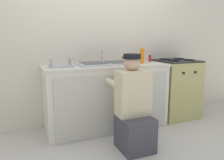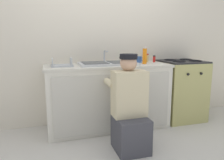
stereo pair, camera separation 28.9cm
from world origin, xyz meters
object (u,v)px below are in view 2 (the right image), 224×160
(dish_rack_tray, at_px, (62,64))
(sink_double_basin, at_px, (108,63))
(coffee_mug, at_px, (139,59))
(plumber_person, at_px, (130,111))
(soap_bottle_orange, at_px, (145,56))
(condiment_jar, at_px, (146,58))
(spice_bottle_red, at_px, (154,59))
(stove_range, at_px, (181,90))

(dish_rack_tray, bearing_deg, sink_double_basin, 1.11)
(sink_double_basin, xyz_separation_m, dish_rack_tray, (-0.63, -0.01, 0.01))
(dish_rack_tray, xyz_separation_m, coffee_mug, (1.16, 0.13, 0.02))
(plumber_person, bearing_deg, soap_bottle_orange, 53.84)
(condiment_jar, bearing_deg, coffee_mug, -159.76)
(soap_bottle_orange, bearing_deg, sink_double_basin, 173.20)
(sink_double_basin, xyz_separation_m, soap_bottle_orange, (0.53, -0.06, 0.09))
(dish_rack_tray, xyz_separation_m, soap_bottle_orange, (1.16, -0.05, 0.09))
(dish_rack_tray, bearing_deg, condiment_jar, 8.00)
(sink_double_basin, xyz_separation_m, plumber_person, (0.06, -0.71, -0.47))
(sink_double_basin, distance_m, coffee_mug, 0.54)
(dish_rack_tray, height_order, spice_bottle_red, dish_rack_tray)
(stove_range, relative_size, soap_bottle_orange, 3.80)
(condiment_jar, bearing_deg, stove_range, -17.73)
(stove_range, bearing_deg, sink_double_basin, 179.90)
(dish_rack_tray, bearing_deg, coffee_mug, 6.46)
(stove_range, bearing_deg, condiment_jar, 162.27)
(spice_bottle_red, relative_size, soap_bottle_orange, 0.42)
(sink_double_basin, relative_size, plumber_person, 0.72)
(stove_range, relative_size, dish_rack_tray, 3.39)
(plumber_person, height_order, soap_bottle_orange, soap_bottle_orange)
(sink_double_basin, relative_size, dish_rack_tray, 2.86)
(plumber_person, height_order, condiment_jar, plumber_person)
(sink_double_basin, bearing_deg, stove_range, -0.10)
(sink_double_basin, relative_size, spice_bottle_red, 7.62)
(sink_double_basin, height_order, soap_bottle_orange, soap_bottle_orange)
(plumber_person, distance_m, coffee_mug, 1.08)
(dish_rack_tray, bearing_deg, soap_bottle_orange, -2.52)
(soap_bottle_orange, bearing_deg, plumber_person, -126.16)
(plumber_person, height_order, coffee_mug, plumber_person)
(coffee_mug, height_order, soap_bottle_orange, soap_bottle_orange)
(sink_double_basin, xyz_separation_m, coffee_mug, (0.53, 0.12, 0.03))
(spice_bottle_red, xyz_separation_m, soap_bottle_orange, (-0.24, -0.17, 0.06))
(coffee_mug, bearing_deg, plumber_person, -119.60)
(stove_range, xyz_separation_m, spice_bottle_red, (-0.43, 0.11, 0.50))
(sink_double_basin, distance_m, dish_rack_tray, 0.63)
(condiment_jar, height_order, soap_bottle_orange, soap_bottle_orange)
(spice_bottle_red, bearing_deg, sink_double_basin, -171.90)
(dish_rack_tray, relative_size, soap_bottle_orange, 1.12)
(condiment_jar, height_order, coffee_mug, condiment_jar)
(stove_range, bearing_deg, plumber_person, -148.30)
(plumber_person, xyz_separation_m, condiment_jar, (0.61, 0.88, 0.52))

